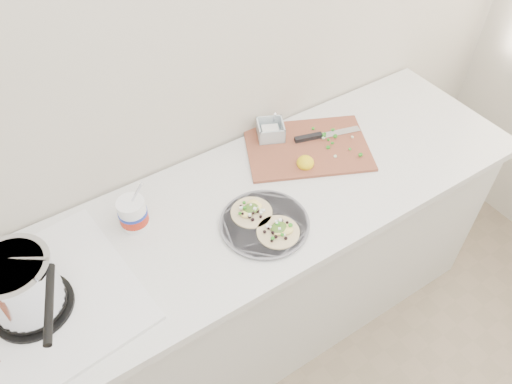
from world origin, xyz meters
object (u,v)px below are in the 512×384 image
stove (26,293)px  cutboard (305,143)px  taco_plate (265,222)px  tub (133,212)px

stove → cutboard: size_ratio=1.09×
taco_plate → tub: 0.44m
stove → taco_plate: (0.75, -0.10, -0.07)m
tub → stove: bearing=-160.0°
taco_plate → tub: bearing=146.7°
cutboard → stove: bearing=-147.3°
tub → cutboard: (0.72, 0.01, -0.05)m
stove → cutboard: bearing=2.1°
stove → taco_plate: stove is taller
tub → cutboard: 0.73m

